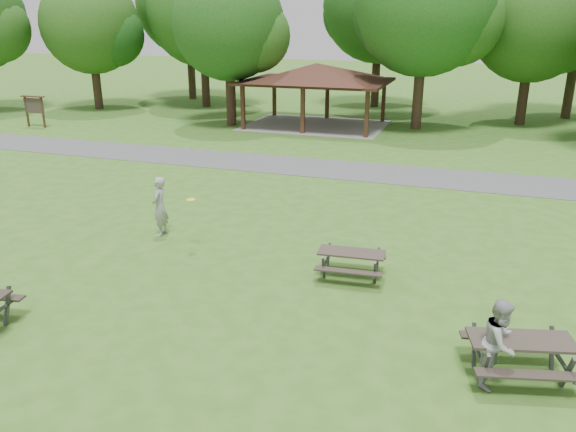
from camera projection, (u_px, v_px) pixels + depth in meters
The scene contains 16 objects.
ground at pixel (185, 326), 12.16m from camera, with size 160.00×160.00×0.00m, color #34631C.
asphalt_path at pixel (340, 170), 24.66m from camera, with size 120.00×3.20×0.02m, color #4A4A4D.
pavilion at pixel (316, 75), 33.78m from camera, with size 8.60×7.01×3.76m.
notice_board at pixel (34, 106), 33.87m from camera, with size 1.60×0.30×1.88m.
tree_row_b at pixel (92, 28), 39.41m from camera, with size 7.14×6.80×9.28m.
tree_row_c at pixel (204, 14), 40.11m from camera, with size 8.19×7.80×10.67m.
tree_row_d at pixel (230, 28), 33.05m from camera, with size 6.93×6.60×9.27m.
tree_row_e at pixel (426, 9), 31.60m from camera, with size 8.40×8.00×11.02m.
tree_row_f at pixel (534, 26), 33.22m from camera, with size 7.35×7.00×9.55m.
tree_deep_a at pixel (189, 7), 43.95m from camera, with size 8.40×8.00×11.38m.
tree_deep_b at pixel (381, 9), 39.92m from camera, with size 8.40×8.00×11.13m.
picnic_table_middle at pixel (351, 258), 14.27m from camera, with size 1.78×1.48×0.73m.
picnic_table_far at pixel (520, 348), 10.26m from camera, with size 2.19×1.92×0.81m.
frisbee_in_flight at pixel (191, 200), 15.72m from camera, with size 0.30×0.30×0.02m.
frisbee_thrower at pixel (160, 206), 16.98m from camera, with size 0.67×0.44×1.83m, color #99999B.
frisbee_catcher at pixel (500, 343), 9.99m from camera, with size 0.81×0.63×1.68m, color #9A9B9D.
Camera 1 is at (5.55, -9.39, 6.30)m, focal length 35.00 mm.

